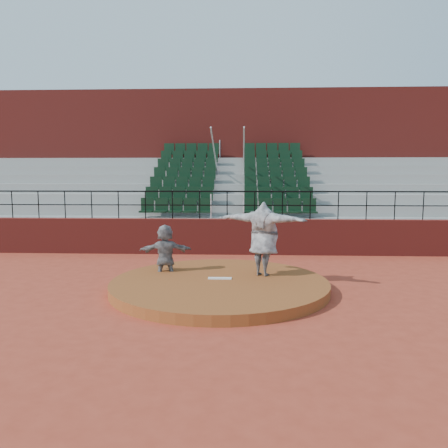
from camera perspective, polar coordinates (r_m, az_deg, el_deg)
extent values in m
plane|color=#A83B26|center=(11.21, -0.58, -8.60)|extent=(90.00, 90.00, 0.00)
cylinder|color=brown|center=(11.18, -0.58, -7.98)|extent=(5.50, 5.50, 0.25)
cube|color=white|center=(11.29, -0.54, -7.10)|extent=(0.60, 0.15, 0.03)
cube|color=maroon|center=(15.98, 0.41, -1.65)|extent=(24.00, 0.30, 1.30)
cylinder|color=black|center=(15.83, 0.41, 4.28)|extent=(24.00, 0.05, 0.05)
cylinder|color=black|center=(15.85, 0.41, 2.47)|extent=(24.00, 0.04, 0.04)
cylinder|color=black|center=(18.03, -25.94, 2.30)|extent=(0.04, 0.04, 1.00)
cylinder|color=black|center=(17.57, -23.07, 2.35)|extent=(0.04, 0.04, 1.00)
cylinder|color=black|center=(17.16, -20.06, 2.38)|extent=(0.04, 0.04, 1.00)
cylinder|color=black|center=(16.80, -16.91, 2.42)|extent=(0.04, 0.04, 1.00)
cylinder|color=black|center=(16.50, -13.63, 2.45)|extent=(0.04, 0.04, 1.00)
cylinder|color=black|center=(16.25, -10.23, 2.46)|extent=(0.04, 0.04, 1.00)
cylinder|color=black|center=(16.05, -6.75, 2.48)|extent=(0.04, 0.04, 1.00)
cylinder|color=black|center=(15.92, -3.19, 2.48)|extent=(0.04, 0.04, 1.00)
cylinder|color=black|center=(15.85, 0.41, 2.47)|extent=(0.04, 0.04, 1.00)
cylinder|color=black|center=(15.85, 4.03, 2.45)|extent=(0.04, 0.04, 1.00)
cylinder|color=black|center=(15.90, 7.63, 2.42)|extent=(0.04, 0.04, 1.00)
cylinder|color=black|center=(16.02, 11.20, 2.39)|extent=(0.04, 0.04, 1.00)
cylinder|color=black|center=(16.20, 14.70, 2.34)|extent=(0.04, 0.04, 1.00)
cylinder|color=black|center=(16.44, 18.11, 2.29)|extent=(0.04, 0.04, 1.00)
cylinder|color=black|center=(16.74, 21.42, 2.23)|extent=(0.04, 0.04, 1.00)
cylinder|color=black|center=(17.09, 24.59, 2.17)|extent=(0.04, 0.04, 1.00)
cube|color=gray|center=(16.55, 0.48, -1.36)|extent=(24.00, 0.85, 1.30)
cube|color=black|center=(16.64, -6.33, 2.14)|extent=(2.75, 0.48, 0.72)
cube|color=black|center=(16.49, 7.36, 2.09)|extent=(2.75, 0.48, 0.72)
cube|color=gray|center=(17.36, 0.58, -0.32)|extent=(24.00, 0.85, 1.70)
cube|color=black|center=(17.45, -5.92, 3.67)|extent=(2.75, 0.48, 0.72)
cube|color=black|center=(17.31, 7.15, 3.63)|extent=(2.75, 0.48, 0.72)
cube|color=gray|center=(18.18, 0.68, 0.62)|extent=(24.00, 0.85, 2.10)
cube|color=black|center=(18.28, -5.54, 5.05)|extent=(2.75, 0.48, 0.72)
cube|color=black|center=(18.14, 6.96, 5.03)|extent=(2.75, 0.48, 0.72)
cube|color=gray|center=(19.01, 0.77, 1.49)|extent=(24.00, 0.85, 2.50)
cube|color=black|center=(19.11, -5.19, 6.32)|extent=(2.75, 0.48, 0.72)
cube|color=black|center=(18.99, 6.78, 6.30)|extent=(2.75, 0.48, 0.72)
cube|color=gray|center=(19.84, 0.85, 2.28)|extent=(24.00, 0.85, 2.90)
cube|color=black|center=(19.96, -4.87, 7.48)|extent=(2.75, 0.48, 0.72)
cube|color=black|center=(19.84, 6.62, 7.47)|extent=(2.75, 0.48, 0.72)
cube|color=gray|center=(20.68, 0.92, 3.01)|extent=(24.00, 0.85, 3.30)
cube|color=black|center=(20.81, -4.58, 8.55)|extent=(2.75, 0.48, 0.72)
cube|color=black|center=(20.70, 6.46, 8.54)|extent=(2.75, 0.48, 0.72)
cube|color=gray|center=(21.51, 0.99, 3.68)|extent=(24.00, 0.85, 3.70)
cube|color=black|center=(21.67, -4.30, 9.53)|extent=(2.75, 0.48, 0.72)
cube|color=black|center=(21.56, 6.33, 9.53)|extent=(2.75, 0.48, 0.72)
cylinder|color=silver|center=(18.97, -1.05, 7.98)|extent=(0.06, 5.97, 2.46)
cylinder|color=silver|center=(18.93, 2.61, 7.98)|extent=(0.06, 5.97, 2.46)
cube|color=maroon|center=(23.42, 1.13, 8.08)|extent=(24.00, 3.00, 7.10)
imported|color=black|center=(11.55, 5.19, -1.94)|extent=(2.46, 1.58, 1.96)
imported|color=black|center=(12.18, -7.67, -3.68)|extent=(1.49, 0.64, 1.56)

